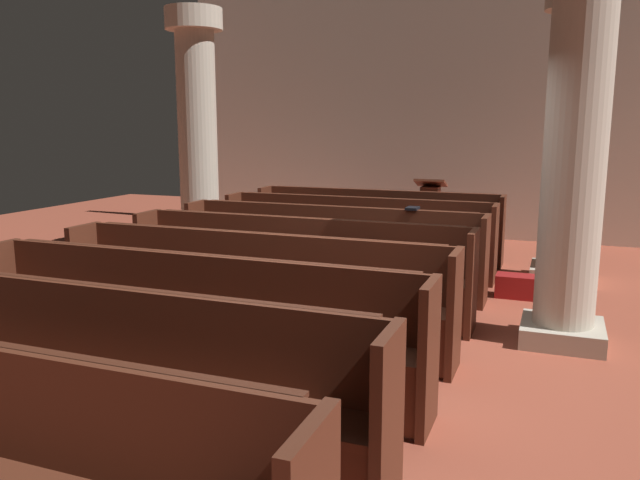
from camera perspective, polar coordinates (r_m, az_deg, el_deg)
ground_plane at (r=5.51m, az=2.10°, el=-9.93°), size 19.20×19.20×0.00m
back_wall at (r=11.10m, az=12.60°, el=11.90°), size 10.00×0.16×4.50m
pew_row_0 at (r=9.19m, az=5.14°, el=1.64°), size 3.60×0.47×0.97m
pew_row_1 at (r=8.25m, az=3.24°, el=0.66°), size 3.60×0.46×0.97m
pew_row_2 at (r=7.32m, az=0.85°, el=-0.59°), size 3.60×0.46×0.97m
pew_row_3 at (r=6.41m, az=-2.23°, el=-2.18°), size 3.60×0.47×0.97m
pew_row_4 at (r=5.53m, az=-6.31°, el=-4.28°), size 3.60×0.46×0.97m
pew_row_5 at (r=4.70m, az=-11.93°, el=-7.12°), size 3.60×0.46×0.97m
pew_row_6 at (r=3.95m, az=-19.93°, el=-10.97°), size 3.60×0.47×0.97m
pillar_aisle_side at (r=8.24m, az=21.97°, el=9.17°), size 0.82×0.82×3.54m
pillar_far_side at (r=9.45m, az=-11.07°, el=9.79°), size 0.82×0.82×3.54m
pillar_aisle_rear at (r=5.77m, az=22.28°, el=8.92°), size 0.75×0.75×3.54m
lectern at (r=10.19m, az=9.93°, el=2.01°), size 0.48×0.45×1.08m
hymn_book at (r=7.16m, az=8.41°, el=2.87°), size 0.13×0.20×0.03m
kneeler_box_red at (r=7.41m, az=17.34°, el=-4.02°), size 0.43×0.27×0.26m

